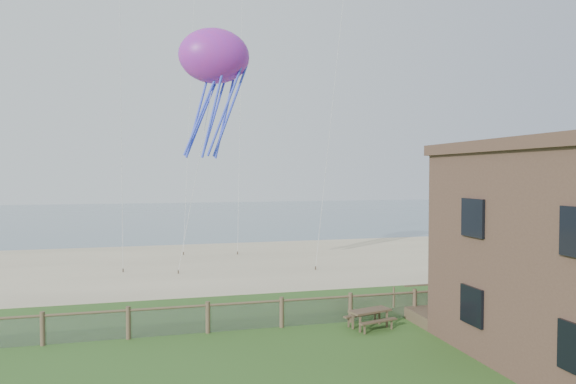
% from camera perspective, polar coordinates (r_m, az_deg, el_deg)
% --- Properties ---
extents(sand_beach, '(72.00, 20.00, 0.02)m').
position_cam_1_polar(sand_beach, '(37.06, -6.61, -7.76)').
color(sand_beach, tan).
rests_on(sand_beach, ground).
extents(ocean, '(160.00, 68.00, 0.02)m').
position_cam_1_polar(ocean, '(80.59, -10.84, -2.50)').
color(ocean, slate).
rests_on(ocean, ground).
extents(chainlink_fence, '(36.20, 0.20, 1.25)m').
position_cam_1_polar(chainlink_fence, '(21.55, -0.71, -13.40)').
color(chainlink_fence, '#4A3D2A').
rests_on(chainlink_fence, ground).
extents(motel_deck, '(15.00, 2.00, 0.50)m').
position_cam_1_polar(motel_deck, '(26.93, 28.44, -11.17)').
color(motel_deck, brown).
rests_on(motel_deck, ground).
extents(picnic_table, '(2.02, 1.71, 0.74)m').
position_cam_1_polar(picnic_table, '(21.75, 9.09, -13.78)').
color(picnic_table, brown).
rests_on(picnic_table, ground).
extents(octopus_kite, '(4.13, 3.16, 7.84)m').
position_cam_1_polar(octopus_kite, '(30.36, -8.18, 11.02)').
color(octopus_kite, '#F52667').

